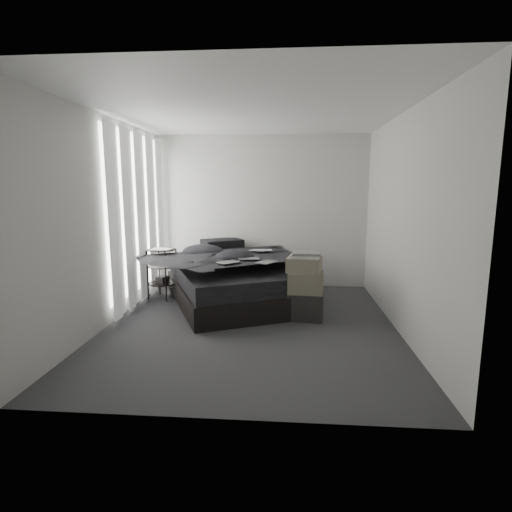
# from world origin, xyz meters

# --- Properties ---
(floor) EXTENTS (3.60, 4.20, 0.01)m
(floor) POSITION_xyz_m (0.00, 0.00, 0.00)
(floor) COLOR #353538
(floor) RESTS_ON ground
(ceiling) EXTENTS (3.60, 4.20, 0.01)m
(ceiling) POSITION_xyz_m (0.00, 0.00, 2.60)
(ceiling) COLOR white
(ceiling) RESTS_ON ground
(wall_back) EXTENTS (3.60, 0.01, 2.60)m
(wall_back) POSITION_xyz_m (0.00, 2.10, 1.30)
(wall_back) COLOR silver
(wall_back) RESTS_ON ground
(wall_front) EXTENTS (3.60, 0.01, 2.60)m
(wall_front) POSITION_xyz_m (0.00, -2.10, 1.30)
(wall_front) COLOR silver
(wall_front) RESTS_ON ground
(wall_left) EXTENTS (0.01, 4.20, 2.60)m
(wall_left) POSITION_xyz_m (-1.80, 0.00, 1.30)
(wall_left) COLOR silver
(wall_left) RESTS_ON ground
(wall_right) EXTENTS (0.01, 4.20, 2.60)m
(wall_right) POSITION_xyz_m (1.80, 0.00, 1.30)
(wall_right) COLOR silver
(wall_right) RESTS_ON ground
(window_left) EXTENTS (0.02, 2.00, 2.30)m
(window_left) POSITION_xyz_m (-1.78, 0.90, 1.35)
(window_left) COLOR white
(window_left) RESTS_ON wall_left
(curtain_left) EXTENTS (0.06, 2.12, 2.48)m
(curtain_left) POSITION_xyz_m (-1.73, 0.90, 1.28)
(curtain_left) COLOR white
(curtain_left) RESTS_ON wall_left
(bed) EXTENTS (2.50, 2.78, 0.31)m
(bed) POSITION_xyz_m (-0.33, 1.02, 0.15)
(bed) COLOR black
(bed) RESTS_ON floor
(mattress) EXTENTS (2.42, 2.69, 0.24)m
(mattress) POSITION_xyz_m (-0.33, 1.02, 0.43)
(mattress) COLOR black
(mattress) RESTS_ON bed
(duvet) EXTENTS (2.33, 2.46, 0.27)m
(duvet) POSITION_xyz_m (-0.30, 0.97, 0.69)
(duvet) COLOR black
(duvet) RESTS_ON mattress
(pillow_lower) EXTENTS (0.81, 0.70, 0.15)m
(pillow_lower) POSITION_xyz_m (-0.74, 1.80, 0.63)
(pillow_lower) COLOR black
(pillow_lower) RESTS_ON mattress
(pillow_upper) EXTENTS (0.78, 0.70, 0.14)m
(pillow_upper) POSITION_xyz_m (-0.66, 1.82, 0.78)
(pillow_upper) COLOR black
(pillow_upper) RESTS_ON pillow_lower
(laptop) EXTENTS (0.39, 0.27, 0.03)m
(laptop) POSITION_xyz_m (0.03, 1.24, 0.83)
(laptop) COLOR silver
(laptop) RESTS_ON duvet
(comic_a) EXTENTS (0.33, 0.34, 0.01)m
(comic_a) POSITION_xyz_m (-0.33, 0.35, 0.82)
(comic_a) COLOR black
(comic_a) RESTS_ON duvet
(comic_b) EXTENTS (0.32, 0.24, 0.01)m
(comic_b) POSITION_xyz_m (-0.09, 0.64, 0.83)
(comic_b) COLOR black
(comic_b) RESTS_ON duvet
(comic_c) EXTENTS (0.31, 0.34, 0.01)m
(comic_c) POSITION_xyz_m (0.17, 0.40, 0.84)
(comic_c) COLOR black
(comic_c) RESTS_ON duvet
(side_stand) EXTENTS (0.51, 0.51, 0.77)m
(side_stand) POSITION_xyz_m (-1.49, 1.12, 0.39)
(side_stand) COLOR black
(side_stand) RESTS_ON floor
(papers) EXTENTS (0.32, 0.25, 0.02)m
(papers) POSITION_xyz_m (-1.49, 1.11, 0.78)
(papers) COLOR white
(papers) RESTS_ON side_stand
(floor_books) EXTENTS (0.20, 0.23, 0.14)m
(floor_books) POSITION_xyz_m (-1.31, 1.30, 0.07)
(floor_books) COLOR black
(floor_books) RESTS_ON floor
(box_lower) EXTENTS (0.53, 0.44, 0.36)m
(box_lower) POSITION_xyz_m (0.68, 0.31, 0.18)
(box_lower) COLOR black
(box_lower) RESTS_ON floor
(box_mid) EXTENTS (0.48, 0.39, 0.28)m
(box_mid) POSITION_xyz_m (0.69, 0.30, 0.50)
(box_mid) COLOR #6A6554
(box_mid) RESTS_ON box_lower
(box_upper) EXTENTS (0.49, 0.42, 0.19)m
(box_upper) POSITION_xyz_m (0.67, 0.32, 0.73)
(box_upper) COLOR #6A6554
(box_upper) RESTS_ON box_mid
(art_book_white) EXTENTS (0.41, 0.34, 0.04)m
(art_book_white) POSITION_xyz_m (0.68, 0.31, 0.84)
(art_book_white) COLOR silver
(art_book_white) RESTS_ON box_upper
(art_book_snake) EXTENTS (0.37, 0.30, 0.03)m
(art_book_snake) POSITION_xyz_m (0.69, 0.30, 0.88)
(art_book_snake) COLOR silver
(art_book_snake) RESTS_ON art_book_white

